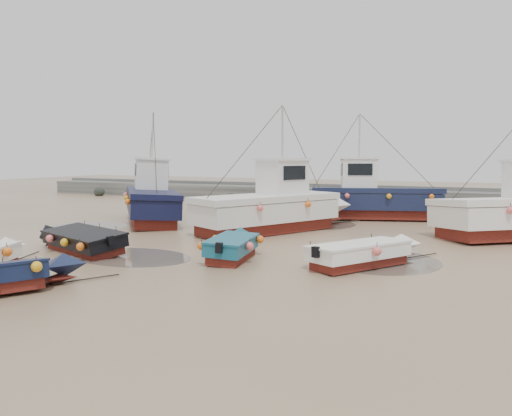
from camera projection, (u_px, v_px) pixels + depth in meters
The scene contains 13 objects.
ground at pixel (205, 254), 19.21m from camera, with size 120.00×120.00×0.00m, color tan.
seawall at pixel (351, 196), 38.92m from camera, with size 60.00×4.92×1.50m.
puddle_a at pixel (132, 257), 18.64m from camera, with size 4.72×4.72×0.01m, color #5A5147.
puddle_b at pixel (382, 261), 17.88m from camera, with size 4.10×4.10×0.01m, color #5A5147.
puddle_c at pixel (89, 226), 26.67m from camera, with size 4.16×4.16×0.01m, color #5A5147.
puddle_d at pixel (307, 224), 27.77m from camera, with size 5.37×5.37×0.01m, color #5A5147.
dinghy_2 at pixel (234, 243), 18.35m from camera, with size 1.97×5.02×1.43m.
dinghy_3 at pixel (367, 250), 17.06m from camera, with size 3.78×5.40×1.43m.
dinghy_4 at pixel (81, 237), 19.78m from camera, with size 6.28×3.17×1.43m.
cabin_boat_0 at pixel (150, 198), 28.57m from camera, with size 7.82×8.72×6.22m.
cabin_boat_1 at pixel (276, 205), 24.85m from camera, with size 6.34×10.19×6.22m.
cabin_boat_2 at pixel (365, 197), 29.70m from camera, with size 10.52×5.25×6.22m.
person at pixel (170, 222), 28.48m from camera, with size 0.65×0.43×1.78m, color #192132.
Camera 1 is at (9.83, -16.28, 3.77)m, focal length 35.00 mm.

